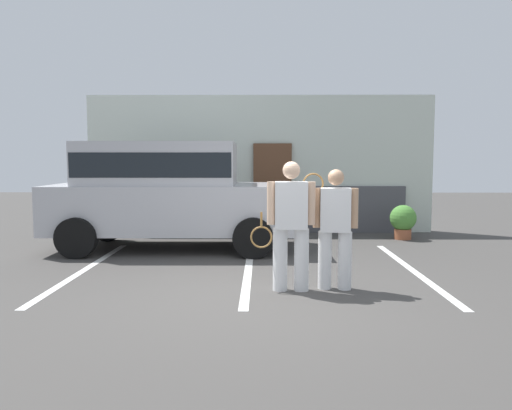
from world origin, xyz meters
TOP-DOWN VIEW (x-y plane):
  - ground_plane at (0.00, 0.00)m, footprint 40.00×40.00m
  - parking_stripe_0 at (-2.74, 1.50)m, footprint 0.12×4.40m
  - parking_stripe_1 at (-0.17, 1.50)m, footprint 0.12×4.40m
  - parking_stripe_2 at (2.40, 1.50)m, footprint 0.12×4.40m
  - house_frontage at (0.00, 5.77)m, footprint 8.13×0.40m
  - parked_suv at (-1.78, 3.37)m, footprint 4.62×2.20m
  - tennis_player_man at (0.42, 0.25)m, footprint 0.89×0.27m
  - tennis_player_woman at (1.01, 0.34)m, footprint 0.73×0.29m
  - potted_plant_by_porch at (3.10, 4.59)m, footprint 0.56×0.56m

SIDE VIEW (x-z plane):
  - ground_plane at x=0.00m, z-range 0.00..0.00m
  - parking_stripe_0 at x=-2.74m, z-range 0.00..0.01m
  - parking_stripe_1 at x=-0.17m, z-range 0.00..0.01m
  - parking_stripe_2 at x=2.40m, z-range 0.00..0.01m
  - potted_plant_by_porch at x=3.10m, z-range 0.04..0.78m
  - tennis_player_woman at x=1.01m, z-range 0.04..1.64m
  - tennis_player_man at x=0.42m, z-range 0.03..1.73m
  - parked_suv at x=-1.78m, z-range 0.12..2.17m
  - house_frontage at x=0.00m, z-range -0.10..3.13m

